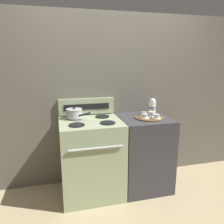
{
  "coord_description": "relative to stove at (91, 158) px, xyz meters",
  "views": [
    {
      "loc": [
        -0.67,
        -2.43,
        1.61
      ],
      "look_at": [
        -0.04,
        0.05,
        1.01
      ],
      "focal_mm": 35.0,
      "sensor_mm": 36.0,
      "label": 1
    }
  ],
  "objects": [
    {
      "name": "wall_back",
      "position": [
        0.31,
        0.35,
        0.64
      ],
      "size": [
        6.0,
        0.05,
        2.2
      ],
      "color": "#666056",
      "rests_on": "ground"
    },
    {
      "name": "teacup_right",
      "position": [
        0.64,
        -0.09,
        0.5
      ],
      "size": [
        0.11,
        0.11,
        0.05
      ],
      "color": "white",
      "rests_on": "serving_tray"
    },
    {
      "name": "serving_tray",
      "position": [
        0.72,
        -0.05,
        0.47
      ],
      "size": [
        0.36,
        0.36,
        0.01
      ],
      "color": "brown",
      "rests_on": "side_counter"
    },
    {
      "name": "saucepan",
      "position": [
        -0.17,
        0.14,
        0.53
      ],
      "size": [
        0.28,
        0.3,
        0.14
      ],
      "color": "#B7B7BC",
      "rests_on": "stove"
    },
    {
      "name": "control_panel",
      "position": [
        -0.0,
        0.3,
        0.57
      ],
      "size": [
        0.7,
        0.05,
        0.2
      ],
      "color": "#9EAD84",
      "rests_on": "stove"
    },
    {
      "name": "side_counter",
      "position": [
        0.67,
        0.0,
        -0.0
      ],
      "size": [
        0.61,
        0.64,
        0.93
      ],
      "color": "#38383D",
      "rests_on": "ground"
    },
    {
      "name": "teacup_left",
      "position": [
        0.77,
        -0.14,
        0.5
      ],
      "size": [
        0.11,
        0.11,
        0.05
      ],
      "color": "white",
      "rests_on": "serving_tray"
    },
    {
      "name": "stove",
      "position": [
        0.0,
        0.0,
        0.0
      ],
      "size": [
        0.72,
        0.67,
        0.94
      ],
      "color": "#9EAD84",
      "rests_on": "ground"
    },
    {
      "name": "teacup_front",
      "position": [
        0.67,
        0.02,
        0.5
      ],
      "size": [
        0.11,
        0.11,
        0.05
      ],
      "color": "white",
      "rests_on": "serving_tray"
    },
    {
      "name": "ground_plane",
      "position": [
        0.31,
        0.0,
        -0.46
      ],
      "size": [
        6.0,
        6.0,
        0.0
      ],
      "primitive_type": "plane",
      "color": "tan"
    },
    {
      "name": "creamer_jug",
      "position": [
        0.74,
        -0.05,
        0.51
      ],
      "size": [
        0.07,
        0.07,
        0.07
      ],
      "color": "white",
      "rests_on": "serving_tray"
    },
    {
      "name": "teapot",
      "position": [
        0.79,
        0.03,
        0.58
      ],
      "size": [
        0.09,
        0.15,
        0.24
      ],
      "color": "white",
      "rests_on": "serving_tray"
    }
  ]
}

